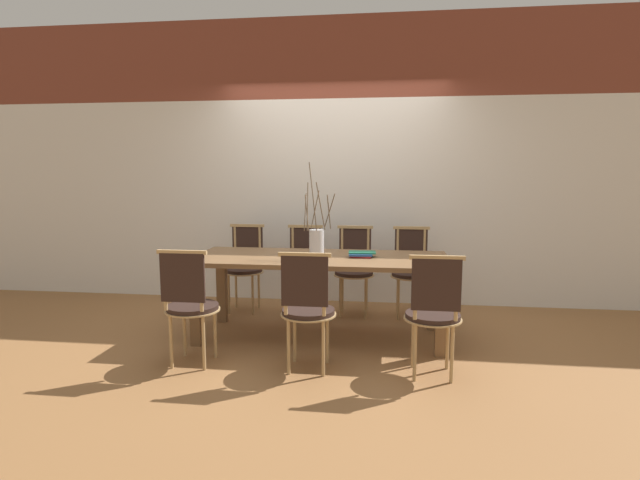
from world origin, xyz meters
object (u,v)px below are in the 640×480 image
book_stack (361,254)px  dining_table (320,268)px  vase_centerpiece (317,242)px  chair_far_center (354,267)px  chair_near_center (434,310)px

book_stack → dining_table: bearing=-175.9°
vase_centerpiece → book_stack: vase_centerpiece is taller
book_stack → chair_far_center: bearing=97.9°
dining_table → chair_far_center: bearing=71.9°
chair_near_center → chair_far_center: 1.73m
chair_near_center → book_stack: 1.03m
chair_far_center → chair_near_center: bearing=112.8°
dining_table → chair_far_center: (0.26, 0.80, -0.14)m
chair_near_center → chair_far_center: same height
dining_table → vase_centerpiece: 0.24m
vase_centerpiece → book_stack: (0.39, 0.06, -0.11)m
chair_near_center → book_stack: bearing=124.3°
dining_table → book_stack: bearing=4.1°
dining_table → chair_near_center: size_ratio=2.46×
book_stack → chair_near_center: bearing=-55.7°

